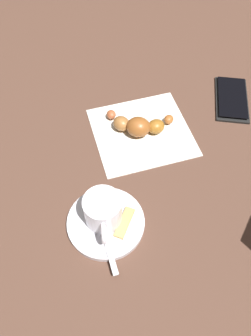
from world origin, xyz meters
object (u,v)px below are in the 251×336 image
espresso_cup (103,211)px  croissant (139,125)px  saucer (106,223)px  napkin (142,132)px  cell_phone (232,99)px  sugar_packet (125,223)px  teaspoon (101,223)px

espresso_cup → croissant: size_ratio=0.62×
saucer → napkin: bearing=158.3°
croissant → cell_phone: croissant is taller
espresso_cup → napkin: size_ratio=0.46×
espresso_cup → sugar_packet: (0.01, 0.03, -0.03)m
teaspoon → saucer: bearing=113.3°
cell_phone → croissant: bearing=-70.0°
espresso_cup → sugar_packet: size_ratio=1.57×
espresso_cup → croissant: espresso_cup is taller
croissant → teaspoon: bearing=-21.4°
napkin → saucer: bearing=-21.7°
teaspoon → napkin: teaspoon is taller
saucer → napkin: 0.21m
saucer → sugar_packet: size_ratio=2.32×
napkin → croissant: bearing=-107.1°
teaspoon → espresso_cup: bearing=146.9°
croissant → cell_phone: 0.22m
napkin → croissant: 0.02m
croissant → cell_phone: (-0.08, 0.21, -0.01)m
saucer → croissant: croissant is taller
espresso_cup → teaspoon: espresso_cup is taller
napkin → teaspoon: bearing=-23.2°
espresso_cup → napkin: 0.21m
teaspoon → napkin: 0.22m
teaspoon → napkin: (-0.20, 0.09, -0.01)m
napkin → cell_phone: cell_phone is taller
sugar_packet → saucer: bearing=103.9°
napkin → croissant: size_ratio=1.33×
croissant → cell_phone: bearing=110.0°
sugar_packet → teaspoon: bearing=111.0°
sugar_packet → cell_phone: size_ratio=0.39×
sugar_packet → cell_phone: bearing=-16.8°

